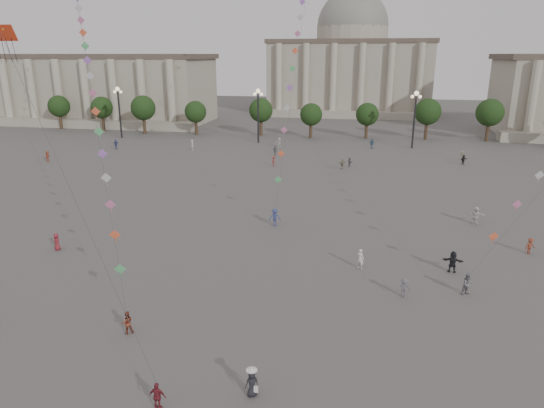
# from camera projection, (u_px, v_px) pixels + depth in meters

# --- Properties ---
(ground) EXTENTS (360.00, 360.00, 0.00)m
(ground) POSITION_uv_depth(u_px,v_px,m) (240.00, 347.00, 29.50)
(ground) COLOR #514F4C
(ground) RESTS_ON ground
(hall_west) EXTENTS (84.00, 26.22, 17.20)m
(hall_west) POSITION_uv_depth(u_px,v_px,m) (59.00, 88.00, 129.16)
(hall_west) COLOR #A79F8C
(hall_west) RESTS_ON ground
(hall_central) EXTENTS (48.30, 34.30, 35.50)m
(hall_central) POSITION_uv_depth(u_px,v_px,m) (350.00, 64.00, 146.26)
(hall_central) COLOR #A79F8C
(hall_central) RESTS_ON ground
(tree_row) EXTENTS (137.12, 5.12, 8.00)m
(tree_row) POSITION_uv_depth(u_px,v_px,m) (337.00, 113.00, 100.92)
(tree_row) COLOR #3A271D
(tree_row) RESTS_ON ground
(lamp_post_far_west) EXTENTS (2.00, 0.90, 10.65)m
(lamp_post_far_west) POSITION_uv_depth(u_px,v_px,m) (119.00, 103.00, 101.41)
(lamp_post_far_west) COLOR #262628
(lamp_post_far_west) RESTS_ON ground
(lamp_post_mid_west) EXTENTS (2.00, 0.90, 10.65)m
(lamp_post_mid_west) POSITION_uv_depth(u_px,v_px,m) (258.00, 106.00, 95.71)
(lamp_post_mid_west) COLOR #262628
(lamp_post_mid_west) RESTS_ON ground
(lamp_post_mid_east) EXTENTS (2.00, 0.90, 10.65)m
(lamp_post_mid_east) POSITION_uv_depth(u_px,v_px,m) (415.00, 109.00, 90.00)
(lamp_post_mid_east) COLOR #262628
(lamp_post_mid_east) RESTS_ON ground
(person_crowd_0) EXTENTS (1.13, 0.56, 1.86)m
(person_crowd_0) POSITION_uv_depth(u_px,v_px,m) (372.00, 144.00, 91.47)
(person_crowd_0) COLOR #375A7C
(person_crowd_0) RESTS_ON ground
(person_crowd_2) EXTENTS (0.74, 1.21, 1.81)m
(person_crowd_2) POSITION_uv_depth(u_px,v_px,m) (48.00, 156.00, 80.27)
(person_crowd_2) COLOR brown
(person_crowd_2) RESTS_ON ground
(person_crowd_3) EXTENTS (1.74, 0.73, 1.82)m
(person_crowd_3) POSITION_uv_depth(u_px,v_px,m) (453.00, 262.00, 39.43)
(person_crowd_3) COLOR black
(person_crowd_3) RESTS_ON ground
(person_crowd_4) EXTENTS (1.49, 1.75, 1.90)m
(person_crowd_4) POSITION_uv_depth(u_px,v_px,m) (279.00, 142.00, 92.79)
(person_crowd_4) COLOR silver
(person_crowd_4) RESTS_ON ground
(person_crowd_6) EXTENTS (1.07, 0.77, 1.50)m
(person_crowd_6) POSITION_uv_depth(u_px,v_px,m) (404.00, 288.00, 35.40)
(person_crowd_6) COLOR #58575B
(person_crowd_6) RESTS_ON ground
(person_crowd_7) EXTENTS (1.85, 1.05, 1.90)m
(person_crowd_7) POSITION_uv_depth(u_px,v_px,m) (476.00, 215.00, 50.74)
(person_crowd_7) COLOR silver
(person_crowd_7) RESTS_ON ground
(person_crowd_8) EXTENTS (1.11, 0.90, 1.49)m
(person_crowd_8) POSITION_uv_depth(u_px,v_px,m) (530.00, 246.00, 43.14)
(person_crowd_8) COLOR brown
(person_crowd_8) RESTS_ON ground
(person_crowd_9) EXTENTS (1.42, 1.30, 1.58)m
(person_crowd_9) POSITION_uv_depth(u_px,v_px,m) (463.00, 160.00, 78.37)
(person_crowd_9) COLOR black
(person_crowd_9) RESTS_ON ground
(person_crowd_10) EXTENTS (0.76, 0.83, 1.91)m
(person_crowd_10) POSITION_uv_depth(u_px,v_px,m) (192.00, 145.00, 90.28)
(person_crowd_10) COLOR silver
(person_crowd_10) RESTS_ON ground
(person_crowd_12) EXTENTS (1.18, 1.38, 1.50)m
(person_crowd_12) POSITION_uv_depth(u_px,v_px,m) (350.00, 162.00, 76.78)
(person_crowd_12) COLOR slate
(person_crowd_12) RESTS_ON ground
(person_crowd_13) EXTENTS (0.76, 0.67, 1.74)m
(person_crowd_13) POSITION_uv_depth(u_px,v_px,m) (360.00, 259.00, 40.13)
(person_crowd_13) COLOR silver
(person_crowd_13) RESTS_ON ground
(person_crowd_16) EXTENTS (1.02, 0.57, 1.63)m
(person_crowd_16) POSITION_uv_depth(u_px,v_px,m) (275.00, 151.00, 85.46)
(person_crowd_16) COLOR slate
(person_crowd_16) RESTS_ON ground
(person_crowd_17) EXTENTS (0.97, 1.17, 1.57)m
(person_crowd_17) POSITION_uv_depth(u_px,v_px,m) (274.00, 161.00, 77.18)
(person_crowd_17) COLOR maroon
(person_crowd_17) RESTS_ON ground
(person_crowd_18) EXTENTS (1.12, 0.91, 1.51)m
(person_crowd_18) POSITION_uv_depth(u_px,v_px,m) (462.00, 156.00, 81.62)
(person_crowd_18) COLOR #7E7857
(person_crowd_18) RESTS_ON ground
(person_crowd_19) EXTENTS (1.12, 0.58, 1.83)m
(person_crowd_19) POSITION_uv_depth(u_px,v_px,m) (116.00, 144.00, 90.99)
(person_crowd_19) COLOR #394280
(person_crowd_19) RESTS_ON ground
(person_crowd_20) EXTENTS (1.04, 0.83, 1.65)m
(person_crowd_20) POSITION_uv_depth(u_px,v_px,m) (342.00, 164.00, 75.01)
(person_crowd_20) COLOR #7E7957
(person_crowd_20) RESTS_ON ground
(person_crowd_21) EXTENTS (0.80, 0.92, 1.59)m
(person_crowd_21) POSITION_uv_depth(u_px,v_px,m) (57.00, 242.00, 44.00)
(person_crowd_21) COLOR maroon
(person_crowd_21) RESTS_ON ground
(tourist_0) EXTENTS (0.89, 0.38, 1.51)m
(tourist_0) POSITION_uv_depth(u_px,v_px,m) (157.00, 396.00, 24.16)
(tourist_0) COLOR maroon
(tourist_0) RESTS_ON ground
(kite_flyer_0) EXTENTS (0.94, 0.90, 1.53)m
(kite_flyer_0) POSITION_uv_depth(u_px,v_px,m) (127.00, 322.00, 30.80)
(kite_flyer_0) COLOR brown
(kite_flyer_0) RESTS_ON ground
(kite_flyer_1) EXTENTS (1.30, 0.91, 1.84)m
(kite_flyer_1) POSITION_uv_depth(u_px,v_px,m) (275.00, 217.00, 50.17)
(kite_flyer_1) COLOR navy
(kite_flyer_1) RESTS_ON ground
(kite_flyer_2) EXTENTS (1.01, 0.93, 1.67)m
(kite_flyer_2) POSITION_uv_depth(u_px,v_px,m) (468.00, 284.00, 35.76)
(kite_flyer_2) COLOR slate
(kite_flyer_2) RESTS_ON ground
(hat_person) EXTENTS (0.87, 0.80, 1.69)m
(hat_person) POSITION_uv_depth(u_px,v_px,m) (252.00, 383.00, 25.09)
(hat_person) COLOR black
(hat_person) RESTS_ON ground
(dragon_kite) EXTENTS (8.50, 5.82, 24.94)m
(dragon_kite) POSITION_uv_depth(u_px,v_px,m) (4.00, 47.00, 32.13)
(dragon_kite) COLOR red
(dragon_kite) RESTS_ON ground
(kite_train_west) EXTENTS (29.17, 43.09, 63.84)m
(kite_train_west) POSITION_uv_depth(u_px,v_px,m) (80.00, 15.00, 49.28)
(kite_train_west) COLOR #3F3F3F
(kite_train_west) RESTS_ON ground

